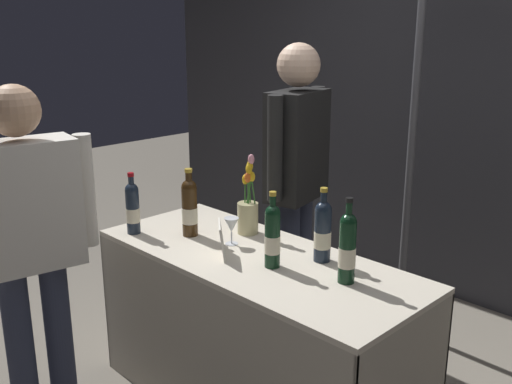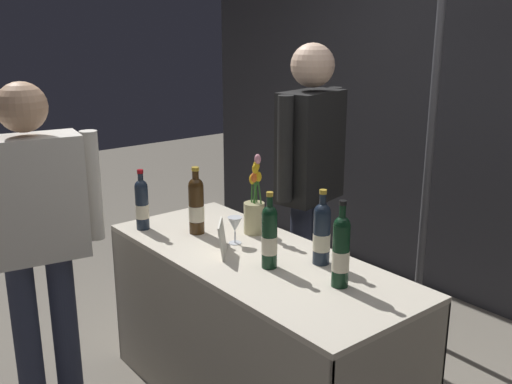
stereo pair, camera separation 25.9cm
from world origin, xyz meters
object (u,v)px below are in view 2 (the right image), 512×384
display_bottle_0 (322,233)px  vendor_presenter (310,170)px  taster_foreground_right (35,225)px  flower_vase (254,210)px  booth_signpost (432,118)px  wine_glass_near_vendor (235,225)px  featured_wine_bottle (196,205)px  tasting_table (256,306)px

display_bottle_0 → vendor_presenter: 0.76m
taster_foreground_right → flower_vase: bearing=-10.7°
display_bottle_0 → booth_signpost: size_ratio=0.16×
display_bottle_0 → flower_vase: size_ratio=0.83×
flower_vase → booth_signpost: 1.10m
vendor_presenter → booth_signpost: bearing=128.6°
display_bottle_0 → wine_glass_near_vendor: size_ratio=2.57×
featured_wine_bottle → taster_foreground_right: 0.75m
flower_vase → taster_foreground_right: 1.02m
taster_foreground_right → booth_signpost: size_ratio=0.73×
flower_vase → vendor_presenter: size_ratio=0.24×
flower_vase → featured_wine_bottle: bearing=-128.6°
featured_wine_bottle → booth_signpost: bearing=67.7°
flower_vase → booth_signpost: booth_signpost is taller
tasting_table → vendor_presenter: bearing=117.3°
flower_vase → vendor_presenter: vendor_presenter is taller
flower_vase → booth_signpost: bearing=72.2°
tasting_table → featured_wine_bottle: 0.58m
flower_vase → taster_foreground_right: size_ratio=0.26×
taster_foreground_right → booth_signpost: bearing=-9.1°
wine_glass_near_vendor → booth_signpost: booth_signpost is taller
wine_glass_near_vendor → display_bottle_0: bearing=18.7°
display_bottle_0 → flower_vase: 0.49m
flower_vase → wine_glass_near_vendor: bearing=-71.4°
flower_vase → booth_signpost: size_ratio=0.19×
tasting_table → display_bottle_0: bearing=34.5°
wine_glass_near_vendor → vendor_presenter: bearing=103.4°
tasting_table → display_bottle_0: (0.24, 0.17, 0.39)m
wine_glass_near_vendor → booth_signpost: size_ratio=0.06×
display_bottle_0 → wine_glass_near_vendor: bearing=-161.3°
flower_vase → vendor_presenter: (-0.10, 0.47, 0.11)m
wine_glass_near_vendor → vendor_presenter: size_ratio=0.08×
vendor_presenter → featured_wine_bottle: bearing=-19.5°
featured_wine_bottle → flower_vase: size_ratio=0.84×
featured_wine_bottle → taster_foreground_right: size_ratio=0.22×
tasting_table → wine_glass_near_vendor: wine_glass_near_vendor is taller
featured_wine_bottle → display_bottle_0: size_ratio=1.01×
tasting_table → booth_signpost: (0.07, 1.16, 0.77)m
tasting_table → taster_foreground_right: size_ratio=1.02×
display_bottle_0 → taster_foreground_right: 1.27m
taster_foreground_right → featured_wine_bottle: bearing=-4.0°
vendor_presenter → taster_foreground_right: bearing=-23.3°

